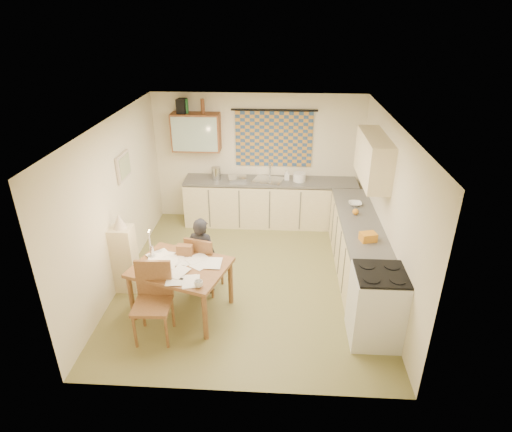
# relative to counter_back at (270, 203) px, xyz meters

# --- Properties ---
(floor) EXTENTS (4.00, 4.50, 0.02)m
(floor) POSITION_rel_counter_back_xyz_m (-0.25, -1.95, -0.46)
(floor) COLOR olive
(floor) RESTS_ON ground
(ceiling) EXTENTS (4.00, 4.50, 0.02)m
(ceiling) POSITION_rel_counter_back_xyz_m (-0.25, -1.95, 2.06)
(ceiling) COLOR white
(ceiling) RESTS_ON floor
(wall_back) EXTENTS (4.00, 0.02, 2.50)m
(wall_back) POSITION_rel_counter_back_xyz_m (-0.25, 0.31, 0.80)
(wall_back) COLOR #EFE4C2
(wall_back) RESTS_ON floor
(wall_front) EXTENTS (4.00, 0.02, 2.50)m
(wall_front) POSITION_rel_counter_back_xyz_m (-0.25, -4.21, 0.80)
(wall_front) COLOR #EFE4C2
(wall_front) RESTS_ON floor
(wall_left) EXTENTS (0.02, 4.50, 2.50)m
(wall_left) POSITION_rel_counter_back_xyz_m (-2.26, -1.95, 0.80)
(wall_left) COLOR #EFE4C2
(wall_left) RESTS_ON floor
(wall_right) EXTENTS (0.02, 4.50, 2.50)m
(wall_right) POSITION_rel_counter_back_xyz_m (1.76, -1.95, 0.80)
(wall_right) COLOR #EFE4C2
(wall_right) RESTS_ON floor
(window_blind) EXTENTS (1.45, 0.03, 1.05)m
(window_blind) POSITION_rel_counter_back_xyz_m (0.05, 0.27, 1.20)
(window_blind) COLOR navy
(window_blind) RESTS_ON wall_back
(curtain_rod) EXTENTS (1.60, 0.04, 0.04)m
(curtain_rod) POSITION_rel_counter_back_xyz_m (0.05, 0.25, 1.75)
(curtain_rod) COLOR black
(curtain_rod) RESTS_ON wall_back
(wall_cabinet) EXTENTS (0.90, 0.34, 0.70)m
(wall_cabinet) POSITION_rel_counter_back_xyz_m (-1.40, 0.13, 1.35)
(wall_cabinet) COLOR brown
(wall_cabinet) RESTS_ON wall_back
(wall_cabinet_glass) EXTENTS (0.84, 0.02, 0.64)m
(wall_cabinet_glass) POSITION_rel_counter_back_xyz_m (-1.40, -0.04, 1.35)
(wall_cabinet_glass) COLOR #99B2A5
(wall_cabinet_glass) RESTS_ON wall_back
(upper_cabinet_right) EXTENTS (0.34, 1.30, 0.70)m
(upper_cabinet_right) POSITION_rel_counter_back_xyz_m (1.58, -1.40, 1.40)
(upper_cabinet_right) COLOR beige
(upper_cabinet_right) RESTS_ON wall_right
(framed_print) EXTENTS (0.04, 0.50, 0.40)m
(framed_print) POSITION_rel_counter_back_xyz_m (-2.22, -1.55, 1.25)
(framed_print) COLOR beige
(framed_print) RESTS_ON wall_left
(print_canvas) EXTENTS (0.01, 0.42, 0.32)m
(print_canvas) POSITION_rel_counter_back_xyz_m (-2.20, -1.55, 1.25)
(print_canvas) COLOR beige
(print_canvas) RESTS_ON wall_left
(counter_back) EXTENTS (3.30, 0.62, 0.92)m
(counter_back) POSITION_rel_counter_back_xyz_m (0.00, 0.00, 0.00)
(counter_back) COLOR beige
(counter_back) RESTS_ON floor
(counter_right) EXTENTS (0.62, 2.95, 0.92)m
(counter_right) POSITION_rel_counter_back_xyz_m (1.45, -1.82, -0.00)
(counter_right) COLOR beige
(counter_right) RESTS_ON floor
(stove) EXTENTS (0.65, 0.65, 1.00)m
(stove) POSITION_rel_counter_back_xyz_m (1.45, -3.22, 0.05)
(stove) COLOR white
(stove) RESTS_ON floor
(sink) EXTENTS (0.65, 0.59, 0.10)m
(sink) POSITION_rel_counter_back_xyz_m (-0.04, 0.00, 0.43)
(sink) COLOR silver
(sink) RESTS_ON counter_back
(tap) EXTENTS (0.04, 0.04, 0.28)m
(tap) POSITION_rel_counter_back_xyz_m (-0.01, 0.18, 0.61)
(tap) COLOR silver
(tap) RESTS_ON counter_back
(dish_rack) EXTENTS (0.40, 0.36, 0.06)m
(dish_rack) POSITION_rel_counter_back_xyz_m (-0.63, 0.00, 0.50)
(dish_rack) COLOR silver
(dish_rack) RESTS_ON counter_back
(kettle) EXTENTS (0.21, 0.21, 0.24)m
(kettle) POSITION_rel_counter_back_xyz_m (-1.04, 0.00, 0.59)
(kettle) COLOR silver
(kettle) RESTS_ON counter_back
(mixing_bowl) EXTENTS (0.26, 0.26, 0.16)m
(mixing_bowl) POSITION_rel_counter_back_xyz_m (0.55, 0.00, 0.55)
(mixing_bowl) COLOR white
(mixing_bowl) RESTS_ON counter_back
(soap_bottle) EXTENTS (0.09, 0.09, 0.20)m
(soap_bottle) POSITION_rel_counter_back_xyz_m (0.31, 0.05, 0.57)
(soap_bottle) COLOR white
(soap_bottle) RESTS_ON counter_back
(bowl) EXTENTS (0.23, 0.23, 0.05)m
(bowl) POSITION_rel_counter_back_xyz_m (1.45, -1.06, 0.50)
(bowl) COLOR white
(bowl) RESTS_ON counter_right
(orange_bag) EXTENTS (0.25, 0.21, 0.12)m
(orange_bag) POSITION_rel_counter_back_xyz_m (1.45, -2.27, 0.53)
(orange_bag) COLOR orange
(orange_bag) RESTS_ON counter_right
(fruit_orange) EXTENTS (0.10, 0.10, 0.10)m
(fruit_orange) POSITION_rel_counter_back_xyz_m (1.40, -1.42, 0.52)
(fruit_orange) COLOR orange
(fruit_orange) RESTS_ON counter_right
(speaker) EXTENTS (0.19, 0.22, 0.26)m
(speaker) POSITION_rel_counter_back_xyz_m (-1.63, 0.13, 1.83)
(speaker) COLOR black
(speaker) RESTS_ON wall_cabinet
(bottle_green) EXTENTS (0.08, 0.08, 0.26)m
(bottle_green) POSITION_rel_counter_back_xyz_m (-1.55, 0.13, 1.83)
(bottle_green) COLOR #195926
(bottle_green) RESTS_ON wall_cabinet
(bottle_brown) EXTENTS (0.07, 0.07, 0.26)m
(bottle_brown) POSITION_rel_counter_back_xyz_m (-1.25, 0.13, 1.83)
(bottle_brown) COLOR brown
(bottle_brown) RESTS_ON wall_cabinet
(dining_table) EXTENTS (1.45, 1.25, 0.75)m
(dining_table) POSITION_rel_counter_back_xyz_m (-1.13, -2.82, -0.07)
(dining_table) COLOR brown
(dining_table) RESTS_ON floor
(chair_far) EXTENTS (0.53, 0.53, 0.95)m
(chair_far) POSITION_rel_counter_back_xyz_m (-0.90, -2.29, -0.16)
(chair_far) COLOR brown
(chair_far) RESTS_ON floor
(chair_near) EXTENTS (0.48, 0.48, 1.03)m
(chair_near) POSITION_rel_counter_back_xyz_m (-1.39, -3.35, -0.13)
(chair_near) COLOR brown
(chair_near) RESTS_ON floor
(person) EXTENTS (0.57, 0.48, 1.22)m
(person) POSITION_rel_counter_back_xyz_m (-0.93, -2.31, 0.16)
(person) COLOR black
(person) RESTS_ON floor
(shelf_stand) EXTENTS (0.32, 0.30, 1.04)m
(shelf_stand) POSITION_rel_counter_back_xyz_m (-2.09, -2.33, 0.07)
(shelf_stand) COLOR beige
(shelf_stand) RESTS_ON floor
(lampshade) EXTENTS (0.20, 0.20, 0.22)m
(lampshade) POSITION_rel_counter_back_xyz_m (-2.09, -2.33, 0.70)
(lampshade) COLOR beige
(lampshade) RESTS_ON shelf_stand
(letter_rack) EXTENTS (0.23, 0.12, 0.16)m
(letter_rack) POSITION_rel_counter_back_xyz_m (-1.12, -2.54, 0.38)
(letter_rack) COLOR brown
(letter_rack) RESTS_ON dining_table
(mug) EXTENTS (0.12, 0.12, 0.09)m
(mug) POSITION_rel_counter_back_xyz_m (-0.80, -3.28, 0.34)
(mug) COLOR white
(mug) RESTS_ON dining_table
(magazine) EXTENTS (0.38, 0.40, 0.02)m
(magazine) POSITION_rel_counter_back_xyz_m (-1.61, -2.91, 0.31)
(magazine) COLOR maroon
(magazine) RESTS_ON dining_table
(book) EXTENTS (0.31, 0.33, 0.02)m
(book) POSITION_rel_counter_back_xyz_m (-1.57, -2.81, 0.31)
(book) COLOR orange
(book) RESTS_ON dining_table
(orange_box) EXTENTS (0.14, 0.13, 0.04)m
(orange_box) POSITION_rel_counter_back_xyz_m (-1.50, -2.99, 0.32)
(orange_box) COLOR orange
(orange_box) RESTS_ON dining_table
(eyeglasses) EXTENTS (0.14, 0.08, 0.02)m
(eyeglasses) POSITION_rel_counter_back_xyz_m (-1.09, -3.13, 0.31)
(eyeglasses) COLOR black
(eyeglasses) RESTS_ON dining_table
(candle_holder) EXTENTS (0.08, 0.08, 0.18)m
(candle_holder) POSITION_rel_counter_back_xyz_m (-1.57, -2.61, 0.39)
(candle_holder) COLOR silver
(candle_holder) RESTS_ON dining_table
(candle) EXTENTS (0.03, 0.03, 0.22)m
(candle) POSITION_rel_counter_back_xyz_m (-1.58, -2.62, 0.59)
(candle) COLOR white
(candle) RESTS_ON dining_table
(candle_flame) EXTENTS (0.02, 0.02, 0.02)m
(candle_flame) POSITION_rel_counter_back_xyz_m (-1.58, -2.60, 0.71)
(candle_flame) COLOR #FFCC66
(candle_flame) RESTS_ON dining_table
(papers) EXTENTS (1.10, 0.96, 0.02)m
(papers) POSITION_rel_counter_back_xyz_m (-1.14, -2.82, 0.31)
(papers) COLOR white
(papers) RESTS_ON dining_table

